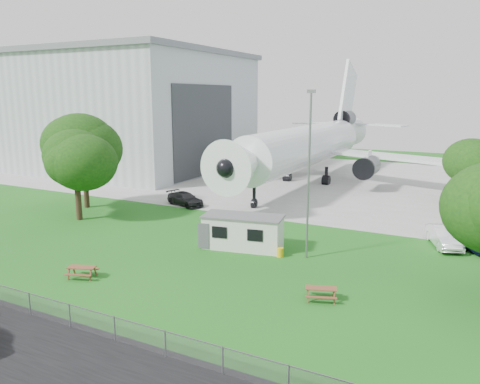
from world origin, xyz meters
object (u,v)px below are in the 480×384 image
at_px(site_cabin, 243,232).
at_px(picnic_west, 82,278).
at_px(airliner, 309,144).
at_px(picnic_east, 321,300).
at_px(hangar, 108,110).

relative_size(site_cabin, picnic_west, 3.86).
xyz_separation_m(site_cabin, picnic_west, (-6.58, -10.32, -1.31)).
bearing_deg(airliner, picnic_east, -69.69).
bearing_deg(hangar, site_cabin, -36.14).
height_order(airliner, picnic_east, airliner).
distance_m(hangar, picnic_east, 62.03).
height_order(airliner, picnic_west, airliner).
height_order(hangar, picnic_east, hangar).
distance_m(airliner, picnic_west, 40.51).
height_order(site_cabin, picnic_west, site_cabin).
relative_size(hangar, picnic_west, 23.89).
distance_m(site_cabin, picnic_east, 10.62).
xyz_separation_m(hangar, picnic_west, (34.43, -40.27, -9.41)).
height_order(airliner, site_cabin, airliner).
height_order(hangar, site_cabin, hangar).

